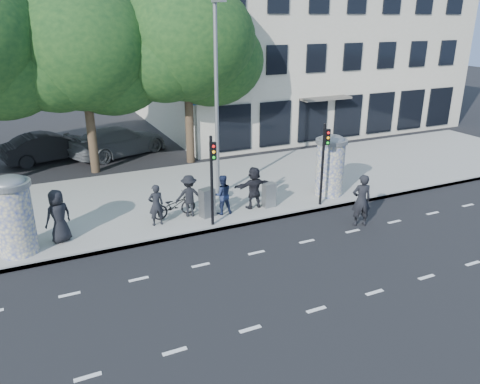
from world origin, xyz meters
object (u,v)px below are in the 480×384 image
cabinet_left (207,203)px  ped_f (254,188)px  man_road (361,200)px  ad_column_left (13,214)px  ped_d (189,196)px  car_right (119,141)px  cabinet_right (269,195)px  bicycle (174,206)px  ped_b (156,205)px  ped_a (58,216)px  ad_column_right (330,164)px  traffic_pole_far (324,156)px  traffic_pole_near (212,172)px  ped_c (222,195)px  car_mid (49,147)px  street_lamp (217,87)px

cabinet_left → ped_f: bearing=-13.0°
man_road → ad_column_left: bearing=3.7°
ped_d → car_right: (-0.64, 10.33, -0.16)m
cabinet_right → man_road: bearing=-51.7°
ped_f → man_road: 4.22m
bicycle → car_right: car_right is taller
ped_b → man_road: 7.65m
bicycle → ped_a: bearing=88.8°
cabinet_left → man_road: bearing=-44.0°
ad_column_right → ped_a: 11.08m
ped_d → car_right: size_ratio=0.30×
traffic_pole_far → ped_a: (-10.07, 1.00, -1.14)m
traffic_pole_near → traffic_pole_far: (4.80, 0.00, 0.00)m
ad_column_right → ped_a: ad_column_right is taller
cabinet_left → cabinet_right: cabinet_left is taller
ped_c → car_mid: 12.44m
street_lamp → ped_d: (-1.90, -1.64, -3.81)m
street_lamp → cabinet_left: 4.72m
traffic_pole_far → ped_f: bearing=161.2°
ped_d → man_road: (5.67, -3.24, 0.03)m
traffic_pole_near → traffic_pole_far: 4.80m
ped_a → car_mid: ped_a is taller
ad_column_right → car_mid: (-10.62, 11.09, -0.75)m
traffic_pole_near → man_road: size_ratio=1.68×
ped_d → ad_column_right: bearing=-168.3°
street_lamp → ped_c: (-0.66, -1.97, -3.85)m
ped_a → street_lamp: bearing=170.5°
cabinet_right → cabinet_left: bearing=174.1°
ad_column_left → car_mid: 11.45m
car_mid → man_road: bearing=-157.9°
traffic_pole_near → ad_column_right: bearing=8.9°
traffic_pole_far → cabinet_left: size_ratio=3.01×
ped_d → ped_f: (2.64, -0.30, 0.03)m
ped_b → street_lamp: bearing=-150.9°
ped_f → car_right: ped_f is taller
street_lamp → man_road: size_ratio=3.95×
ped_d → man_road: bearing=164.7°
ped_d → ped_f: size_ratio=0.96×
ped_a → car_right: 11.32m
ad_column_right → traffic_pole_near: size_ratio=0.78×
ped_b → bicycle: size_ratio=0.90×
ad_column_left → traffic_pole_near: bearing=-6.1°
man_road → cabinet_right: (-2.43, 2.77, -0.35)m
ped_d → ped_f: 2.66m
cabinet_right → bicycle: bearing=167.5°
man_road → ped_b: bearing=-5.9°
ad_column_left → car_right: size_ratio=0.47×
ped_a → car_mid: bearing=-117.3°
ped_c → cabinet_right: size_ratio=1.57×
ad_column_right → ped_c: 5.09m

